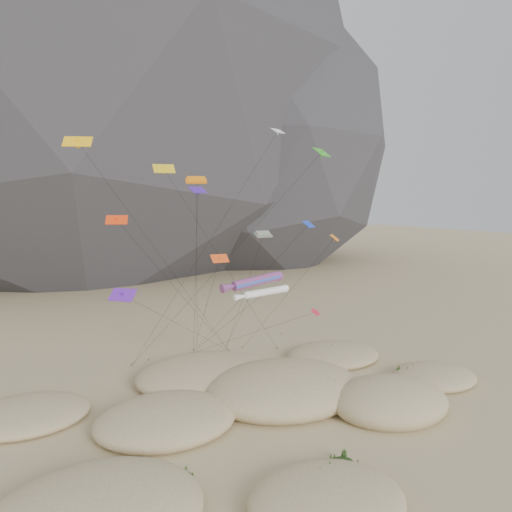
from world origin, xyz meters
The scene contains 10 objects.
ground centered at (0.00, 0.00, 0.00)m, with size 500.00×500.00×0.00m, color #CCB789.
rock_headland centered at (6.37, 118.72, 72.68)m, with size 226.37×148.64×177.50m.
dunes centered at (-2.48, 4.27, 0.78)m, with size 51.83×37.10×4.33m.
dune_grass centered at (-0.69, 5.05, 0.82)m, with size 41.56×29.26×1.47m.
kite_stakes centered at (2.56, 23.41, 0.15)m, with size 23.80×5.74×0.30m.
rainbow_tube_kite centered at (0.80, 9.30, 11.80)m, with size 8.03×15.75×12.68m.
white_tube_kite centered at (2.55, 10.46, 10.25)m, with size 9.71×10.65×10.92m.
orange_parafoil centered at (-3.92, 13.64, 22.19)m, with size 6.96×14.71×22.96m.
multi_parafoil centered at (3.01, 11.36, 16.39)m, with size 3.15×14.01×17.04m.
delta_kites centered at (-2.20, 11.46, 19.14)m, with size 31.61×20.25×28.73m.
Camera 1 is at (-25.14, -36.15, 20.68)m, focal length 35.00 mm.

